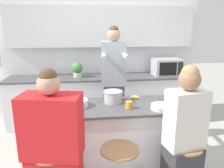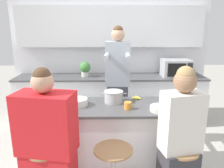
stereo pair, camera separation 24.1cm
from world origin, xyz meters
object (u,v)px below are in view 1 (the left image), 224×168
(coffee_cup_near, at_px, (129,105))
(potted_plant, at_px, (77,69))
(microwave, at_px, (167,67))
(kitchen_island, at_px, (113,139))
(cooking_pot, at_px, (113,97))
(fruit_bowl, at_px, (78,103))
(person_seated_near, at_px, (183,145))
(person_cooking, at_px, (114,88))
(banana_bunch, at_px, (135,97))
(person_wrapped_blanket, at_px, (54,153))

(coffee_cup_near, relative_size, potted_plant, 0.42)
(microwave, relative_size, potted_plant, 1.88)
(kitchen_island, height_order, potted_plant, potted_plant)
(cooking_pot, distance_m, fruit_bowl, 0.44)
(person_seated_near, relative_size, potted_plant, 5.44)
(kitchen_island, height_order, microwave, microwave)
(person_cooking, bearing_deg, person_seated_near, -63.83)
(person_cooking, relative_size, fruit_bowl, 7.90)
(person_seated_near, xyz_separation_m, banana_bunch, (-0.31, 0.84, 0.23))
(person_cooking, xyz_separation_m, person_seated_near, (0.53, -1.30, -0.23))
(kitchen_island, xyz_separation_m, cooking_pot, (0.02, 0.12, 0.52))
(kitchen_island, height_order, person_seated_near, person_seated_near)
(person_wrapped_blanket, xyz_separation_m, banana_bunch, (0.93, 0.84, 0.23))
(person_cooking, distance_m, banana_bunch, 0.51)
(fruit_bowl, xyz_separation_m, banana_bunch, (0.73, 0.21, -0.02))
(person_cooking, distance_m, fruit_bowl, 0.84)
(banana_bunch, bearing_deg, microwave, 54.88)
(person_cooking, height_order, microwave, person_cooking)
(banana_bunch, bearing_deg, potted_plant, 120.86)
(person_cooking, distance_m, cooking_pot, 0.57)
(coffee_cup_near, xyz_separation_m, microwave, (1.04, 1.62, 0.12))
(kitchen_island, bearing_deg, coffee_cup_near, -32.86)
(person_cooking, relative_size, microwave, 3.56)
(banana_bunch, bearing_deg, cooking_pot, -160.72)
(person_seated_near, distance_m, banana_bunch, 0.92)
(person_wrapped_blanket, bearing_deg, coffee_cup_near, 42.77)
(person_wrapped_blanket, relative_size, cooking_pot, 4.61)
(coffee_cup_near, bearing_deg, microwave, 57.30)
(cooking_pot, bearing_deg, person_seated_near, -50.45)
(person_wrapped_blanket, bearing_deg, potted_plant, 96.68)
(person_seated_near, bearing_deg, banana_bunch, 98.96)
(fruit_bowl, bearing_deg, potted_plant, 92.32)
(person_cooking, distance_m, microwave, 1.40)
(fruit_bowl, height_order, coffee_cup_near, same)
(person_seated_near, bearing_deg, kitchen_island, 124.12)
(person_cooking, relative_size, person_seated_near, 1.23)
(cooking_pot, distance_m, banana_bunch, 0.32)
(cooking_pot, bearing_deg, potted_plant, 109.08)
(person_cooking, bearing_deg, kitchen_island, -94.12)
(fruit_bowl, bearing_deg, person_wrapped_blanket, -108.09)
(potted_plant, bearing_deg, person_seated_near, -63.00)
(person_wrapped_blanket, bearing_deg, kitchen_island, 55.49)
(kitchen_island, distance_m, fruit_bowl, 0.64)
(person_wrapped_blanket, relative_size, fruit_bowl, 6.42)
(cooking_pot, relative_size, fruit_bowl, 1.39)
(kitchen_island, relative_size, person_wrapped_blanket, 1.08)
(person_wrapped_blanket, height_order, cooking_pot, person_wrapped_blanket)
(person_cooking, height_order, fruit_bowl, person_cooking)
(person_seated_near, height_order, cooking_pot, person_seated_near)
(kitchen_island, relative_size, cooking_pot, 4.97)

